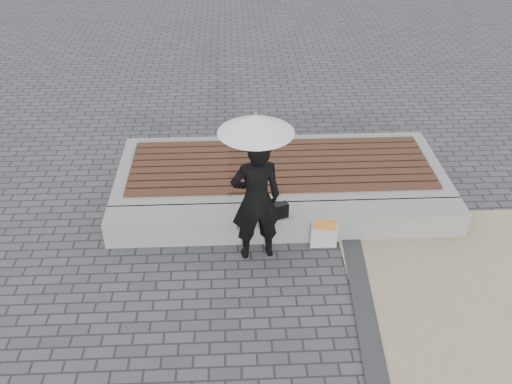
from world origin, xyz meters
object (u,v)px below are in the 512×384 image
seating_ledge (287,222)px  woman (256,199)px  handbag (277,211)px  parasol (256,124)px  canvas_tote (323,234)px

seating_ledge → woman: size_ratio=2.82×
woman → handbag: woman is taller
parasol → canvas_tote: size_ratio=3.11×
seating_ledge → handbag: (-0.16, -0.17, 0.31)m
seating_ledge → woman: woman is taller
seating_ledge → canvas_tote: 0.55m
woman → parasol: (-0.00, 0.00, 1.06)m
parasol → seating_ledge: bearing=43.3°
seating_ledge → parasol: size_ratio=4.30×
handbag → seating_ledge: bearing=26.9°
parasol → handbag: parasol is taller
parasol → handbag: (0.29, 0.26, -1.44)m
parasol → canvas_tote: 2.00m
woman → canvas_tote: woman is taller
woman → canvas_tote: bearing=-179.3°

